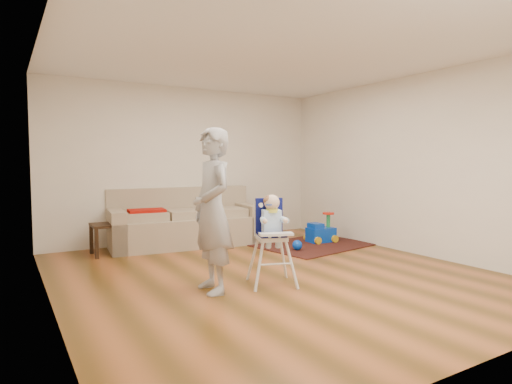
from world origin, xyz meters
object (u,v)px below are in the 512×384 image
ride_on_toy (321,227)px  high_chair (272,241)px  adult (212,210)px  side_table (108,239)px  sofa (185,217)px  toy_ball (297,245)px

ride_on_toy → high_chair: high_chair is taller
ride_on_toy → adult: size_ratio=0.29×
side_table → high_chair: 2.88m
sofa → toy_ball: (1.32, -1.36, -0.38)m
side_table → toy_ball: side_table is taller
sofa → ride_on_toy: 2.33m
side_table → high_chair: size_ratio=0.45×
toy_ball → sofa: bearing=134.2°
ride_on_toy → high_chair: 2.73m
sofa → ride_on_toy: size_ratio=5.01×
sofa → high_chair: size_ratio=2.46×
sofa → toy_ball: sofa is taller
sofa → side_table: sofa is taller
sofa → side_table: size_ratio=5.42×
toy_ball → high_chair: high_chair is taller
side_table → toy_ball: (2.60, -1.25, -0.14)m
sofa → ride_on_toy: sofa is taller
high_chair → adult: adult is taller
adult → high_chair: bearing=84.0°
ride_on_toy → adult: 3.29m
high_chair → adult: bearing=-169.0°
toy_ball → high_chair: bearing=-135.2°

